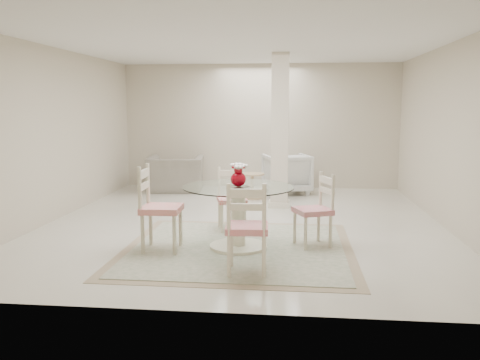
# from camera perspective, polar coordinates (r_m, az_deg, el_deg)

# --- Properties ---
(ground) EXTENTS (7.00, 7.00, 0.00)m
(ground) POSITION_cam_1_polar(r_m,az_deg,el_deg) (7.92, 0.49, -4.75)
(ground) COLOR white
(ground) RESTS_ON ground
(room_shell) EXTENTS (6.02, 7.02, 2.71)m
(room_shell) POSITION_cam_1_polar(r_m,az_deg,el_deg) (7.71, 0.51, 8.81)
(room_shell) COLOR beige
(room_shell) RESTS_ON ground
(column) EXTENTS (0.30, 0.30, 2.70)m
(column) POSITION_cam_1_polar(r_m,az_deg,el_deg) (8.99, 4.50, 5.49)
(column) COLOR beige
(column) RESTS_ON ground
(area_rug) EXTENTS (2.87, 2.87, 0.02)m
(area_rug) POSITION_cam_1_polar(r_m,az_deg,el_deg) (6.48, -0.19, -7.65)
(area_rug) COLOR tan
(area_rug) RESTS_ON ground
(dining_table) EXTENTS (1.38, 1.38, 0.80)m
(dining_table) POSITION_cam_1_polar(r_m,az_deg,el_deg) (6.38, -0.19, -4.21)
(dining_table) COLOR #F7ECCB
(dining_table) RESTS_ON ground
(red_vase) EXTENTS (0.22, 0.21, 0.29)m
(red_vase) POSITION_cam_1_polar(r_m,az_deg,el_deg) (6.28, -0.18, 0.58)
(red_vase) COLOR #AD0515
(red_vase) RESTS_ON dining_table
(dining_chair_east) EXTENTS (0.55, 0.55, 1.04)m
(dining_chair_east) POSITION_cam_1_polar(r_m,az_deg,el_deg) (6.54, 8.71, -2.73)
(dining_chair_east) COLOR beige
(dining_chair_east) RESTS_ON ground
(dining_chair_north) EXTENTS (0.49, 0.49, 1.00)m
(dining_chair_north) POSITION_cam_1_polar(r_m,az_deg,el_deg) (7.35, -0.99, -1.58)
(dining_chair_north) COLOR #F6ECCB
(dining_chair_north) RESTS_ON ground
(dining_chair_west) EXTENTS (0.49, 0.49, 1.18)m
(dining_chair_west) POSITION_cam_1_polar(r_m,az_deg,el_deg) (6.33, -9.49, -2.41)
(dining_chair_west) COLOR beige
(dining_chair_west) RESTS_ON ground
(dining_chair_south) EXTENTS (0.47, 0.47, 1.11)m
(dining_chair_south) POSITION_cam_1_polar(r_m,az_deg,el_deg) (5.35, 0.77, -4.70)
(dining_chair_south) COLOR #F7E9CB
(dining_chair_south) RESTS_ON ground
(recliner_taupe) EXTENTS (1.24, 1.11, 0.74)m
(recliner_taupe) POSITION_cam_1_polar(r_m,az_deg,el_deg) (10.80, -7.21, 0.68)
(recliner_taupe) COLOR gray
(recliner_taupe) RESTS_ON ground
(armchair_white) EXTENTS (1.10, 1.11, 0.82)m
(armchair_white) POSITION_cam_1_polar(r_m,az_deg,el_deg) (10.51, 5.25, 0.73)
(armchair_white) COLOR white
(armchair_white) RESTS_ON ground
(side_table) EXTENTS (0.47, 0.47, 0.49)m
(side_table) POSITION_cam_1_polar(r_m,az_deg,el_deg) (9.92, 1.38, -0.75)
(side_table) COLOR tan
(side_table) RESTS_ON ground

